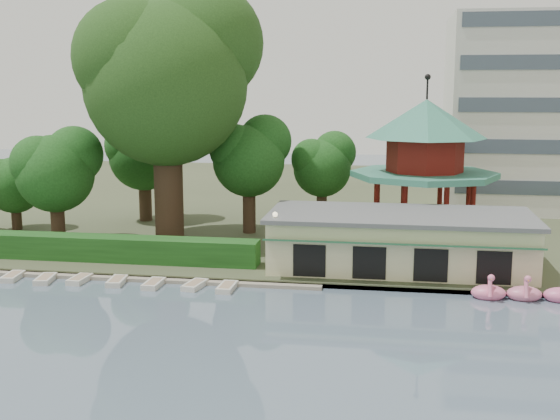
% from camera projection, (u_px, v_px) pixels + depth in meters
% --- Properties ---
extents(ground_plane, '(220.00, 220.00, 0.00)m').
position_uv_depth(ground_plane, '(169.00, 393.00, 30.50)').
color(ground_plane, slate).
rests_on(ground_plane, ground).
extents(shore, '(220.00, 70.00, 0.40)m').
position_uv_depth(shore, '(310.00, 200.00, 81.02)').
color(shore, '#424930').
rests_on(shore, ground).
extents(embankment, '(220.00, 0.60, 0.30)m').
position_uv_depth(embankment, '(249.00, 282.00, 47.30)').
color(embankment, gray).
rests_on(embankment, ground).
extents(dock, '(34.00, 1.60, 0.24)m').
position_uv_depth(dock, '(81.00, 275.00, 49.08)').
color(dock, gray).
rests_on(dock, ground).
extents(boathouse, '(18.60, 9.39, 3.90)m').
position_uv_depth(boathouse, '(400.00, 240.00, 49.89)').
color(boathouse, beige).
rests_on(boathouse, shore).
extents(pavilion, '(12.40, 12.40, 13.50)m').
position_uv_depth(pavilion, '(425.00, 155.00, 58.43)').
color(pavilion, beige).
rests_on(pavilion, shore).
extents(hedge, '(30.00, 2.00, 1.80)m').
position_uv_depth(hedge, '(62.00, 247.00, 52.55)').
color(hedge, '#1D4E19').
rests_on(hedge, shore).
extents(lamp_post, '(0.36, 0.36, 4.28)m').
position_uv_depth(lamp_post, '(275.00, 231.00, 48.16)').
color(lamp_post, black).
rests_on(lamp_post, shore).
extents(big_tree, '(14.65, 13.65, 21.25)m').
position_uv_depth(big_tree, '(168.00, 71.00, 56.81)').
color(big_tree, '#3A281C').
rests_on(big_tree, shore).
extents(small_trees, '(38.95, 16.69, 10.38)m').
position_uv_depth(small_trees, '(129.00, 162.00, 62.03)').
color(small_trees, '#3A281C').
rests_on(small_trees, shore).
extents(moored_rowboats, '(26.71, 2.73, 0.36)m').
position_uv_depth(moored_rowboats, '(46.00, 278.00, 48.02)').
color(moored_rowboats, beige).
rests_on(moored_rowboats, ground).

